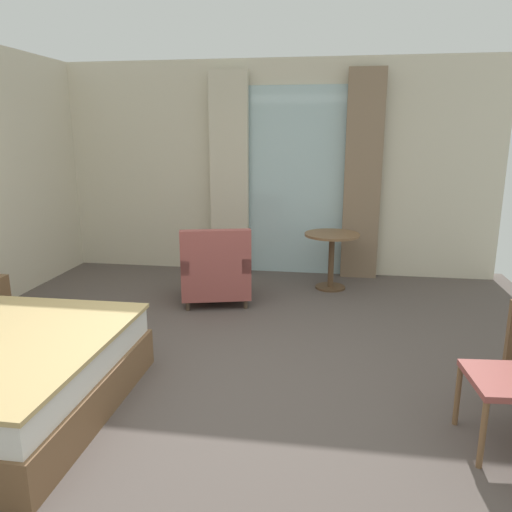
# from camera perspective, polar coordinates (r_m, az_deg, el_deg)

# --- Properties ---
(ground) EXTENTS (6.26, 7.40, 0.10)m
(ground) POSITION_cam_1_polar(r_m,az_deg,el_deg) (3.86, -4.71, -15.87)
(ground) COLOR #564C47
(wall_back) EXTENTS (5.86, 0.12, 2.80)m
(wall_back) POSITION_cam_1_polar(r_m,az_deg,el_deg) (6.76, 1.95, 9.95)
(wall_back) COLOR beige
(wall_back) RESTS_ON ground
(balcony_glass_door) EXTENTS (1.30, 0.02, 2.46)m
(balcony_glass_door) POSITION_cam_1_polar(r_m,az_deg,el_deg) (6.66, 4.52, 8.41)
(balcony_glass_door) COLOR silver
(balcony_glass_door) RESTS_ON ground
(curtain_panel_left) EXTENTS (0.51, 0.10, 2.65)m
(curtain_panel_left) POSITION_cam_1_polar(r_m,az_deg,el_deg) (6.68, -3.07, 9.26)
(curtain_panel_left) COLOR beige
(curtain_panel_left) RESTS_ON ground
(curtain_panel_right) EXTENTS (0.46, 0.10, 2.65)m
(curtain_panel_right) POSITION_cam_1_polar(r_m,az_deg,el_deg) (6.55, 12.15, 8.88)
(curtain_panel_right) COLOR #897056
(curtain_panel_right) RESTS_ON ground
(armchair_by_window) EXTENTS (0.92, 0.95, 0.88)m
(armchair_by_window) POSITION_cam_1_polar(r_m,az_deg,el_deg) (5.62, -4.65, -1.85)
(armchair_by_window) COLOR #9E4C47
(armchair_by_window) RESTS_ON ground
(round_cafe_table) EXTENTS (0.66, 0.66, 0.69)m
(round_cafe_table) POSITION_cam_1_polar(r_m,az_deg,el_deg) (6.10, 8.68, 0.92)
(round_cafe_table) COLOR brown
(round_cafe_table) RESTS_ON ground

